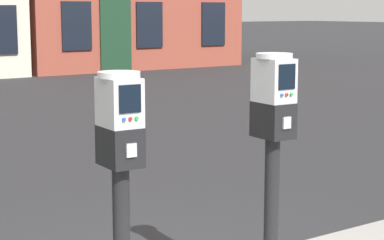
{
  "coord_description": "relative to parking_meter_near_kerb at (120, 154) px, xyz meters",
  "views": [
    {
      "loc": [
        -2.02,
        -3.31,
        1.81
      ],
      "look_at": [
        0.17,
        -0.17,
        1.19
      ],
      "focal_mm": 64.82,
      "sensor_mm": 36.0,
      "label": 1
    }
  ],
  "objects": [
    {
      "name": "parking_meter_near_kerb",
      "position": [
        0.0,
        0.0,
        0.0
      ],
      "size": [
        0.23,
        0.26,
        1.36
      ],
      "rotation": [
        0.0,
        0.0,
        -1.62
      ],
      "color": "black",
      "rests_on": "sidewalk_slab"
    },
    {
      "name": "parking_meter_twin_adjacent",
      "position": [
        1.03,
        0.0,
        0.04
      ],
      "size": [
        0.23,
        0.26,
        1.42
      ],
      "rotation": [
        0.0,
        0.0,
        -1.62
      ],
      "color": "black",
      "rests_on": "sidewalk_slab"
    }
  ]
}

